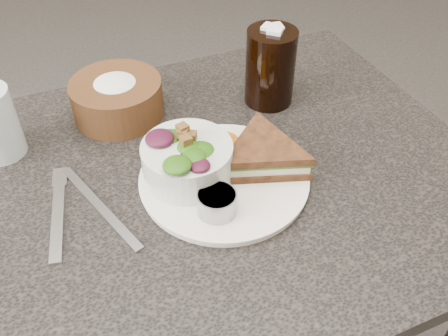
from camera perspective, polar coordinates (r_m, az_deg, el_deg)
name	(u,v)px	position (r m, az deg, el deg)	size (l,w,h in m)	color
dining_table	(189,312)	(1.09, -4.05, -16.06)	(1.00, 0.70, 0.75)	black
dinner_plate	(224,179)	(0.79, 0.00, -1.30)	(0.26, 0.26, 0.01)	silver
sandwich	(263,155)	(0.79, 4.48, 1.53)	(0.17, 0.17, 0.05)	#59331B
salad_bowl	(187,155)	(0.76, -4.23, 1.45)	(0.14, 0.14, 0.08)	silver
dressing_ramekin	(217,203)	(0.72, -0.81, -4.01)	(0.06, 0.06, 0.04)	gray
orange_wedge	(222,136)	(0.84, -0.27, 3.63)	(0.07, 0.07, 0.03)	orange
fork	(58,217)	(0.78, -18.47, -5.34)	(0.02, 0.17, 0.00)	#B4B5B7
knife	(100,207)	(0.78, -14.00, -4.33)	(0.01, 0.22, 0.00)	#A1A3AA
bread_basket	(116,93)	(0.93, -12.21, 8.38)	(0.16, 0.16, 0.09)	#55351C
cola_glass	(270,64)	(0.93, 5.33, 11.71)	(0.09, 0.09, 0.15)	black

